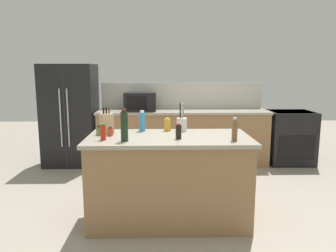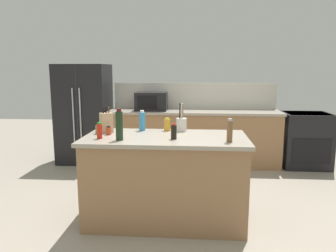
% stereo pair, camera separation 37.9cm
% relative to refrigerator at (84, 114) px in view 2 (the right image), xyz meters
% --- Properties ---
extents(ground_plane, '(14.00, 14.00, 0.00)m').
position_rel_refrigerator_xyz_m(ground_plane, '(1.64, -2.25, -0.86)').
color(ground_plane, gray).
extents(back_counter_run, '(2.93, 0.66, 0.94)m').
position_rel_refrigerator_xyz_m(back_counter_run, '(1.94, -0.05, -0.39)').
color(back_counter_run, '#936B47').
rests_on(back_counter_run, ground_plane).
extents(wall_backsplash, '(2.89, 0.03, 0.46)m').
position_rel_refrigerator_xyz_m(wall_backsplash, '(1.94, 0.27, 0.31)').
color(wall_backsplash, beige).
rests_on(wall_backsplash, back_counter_run).
extents(kitchen_island, '(1.72, 0.86, 0.94)m').
position_rel_refrigerator_xyz_m(kitchen_island, '(1.64, -2.25, -0.39)').
color(kitchen_island, '#936B47').
rests_on(kitchen_island, ground_plane).
extents(refrigerator, '(0.87, 0.75, 1.73)m').
position_rel_refrigerator_xyz_m(refrigerator, '(0.00, 0.00, 0.00)').
color(refrigerator, black).
rests_on(refrigerator, ground_plane).
extents(range_oven, '(0.76, 0.65, 0.92)m').
position_rel_refrigerator_xyz_m(range_oven, '(3.83, -0.05, -0.40)').
color(range_oven, black).
rests_on(range_oven, ground_plane).
extents(microwave, '(0.54, 0.39, 0.31)m').
position_rel_refrigerator_xyz_m(microwave, '(1.21, -0.05, 0.23)').
color(microwave, black).
rests_on(microwave, back_counter_run).
extents(knife_block, '(0.16, 0.15, 0.29)m').
position_rel_refrigerator_xyz_m(knife_block, '(0.96, -2.08, 0.19)').
color(knife_block, tan).
rests_on(knife_block, kitchen_island).
extents(utensil_crock, '(0.12, 0.12, 0.32)m').
position_rel_refrigerator_xyz_m(utensil_crock, '(1.80, -1.94, 0.16)').
color(utensil_crock, beige).
rests_on(utensil_crock, kitchen_island).
extents(dish_soap_bottle, '(0.07, 0.07, 0.23)m').
position_rel_refrigerator_xyz_m(dish_soap_bottle, '(1.34, -1.94, 0.19)').
color(dish_soap_bottle, '#3384BC').
rests_on(dish_soap_bottle, kitchen_island).
extents(honey_jar, '(0.08, 0.08, 0.15)m').
position_rel_refrigerator_xyz_m(honey_jar, '(1.63, -1.93, 0.15)').
color(honey_jar, gold).
rests_on(honey_jar, kitchen_island).
extents(pepper_grinder, '(0.06, 0.06, 0.23)m').
position_rel_refrigerator_xyz_m(pepper_grinder, '(2.29, -2.48, 0.19)').
color(pepper_grinder, brown).
rests_on(pepper_grinder, kitchen_island).
extents(hot_sauce_bottle, '(0.06, 0.06, 0.17)m').
position_rel_refrigerator_xyz_m(hot_sauce_bottle, '(0.98, -2.42, 0.16)').
color(hot_sauce_bottle, red).
rests_on(hot_sauce_bottle, kitchen_island).
extents(spice_jar_paprika, '(0.06, 0.06, 0.10)m').
position_rel_refrigerator_xyz_m(spice_jar_paprika, '(1.02, -2.21, 0.12)').
color(spice_jar_paprika, '#B73D1E').
rests_on(spice_jar_paprika, kitchen_island).
extents(wine_bottle, '(0.07, 0.07, 0.32)m').
position_rel_refrigerator_xyz_m(wine_bottle, '(1.20, -2.47, 0.23)').
color(wine_bottle, black).
rests_on(wine_bottle, kitchen_island).
extents(soy_sauce_bottle, '(0.06, 0.06, 0.16)m').
position_rel_refrigerator_xyz_m(soy_sauce_bottle, '(1.74, -2.38, 0.15)').
color(soy_sauce_bottle, black).
rests_on(soy_sauce_bottle, kitchen_island).
extents(spice_jar_oregano, '(0.05, 0.05, 0.11)m').
position_rel_refrigerator_xyz_m(spice_jar_oregano, '(0.89, -2.18, 0.13)').
color(spice_jar_oregano, '#567038').
rests_on(spice_jar_oregano, kitchen_island).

